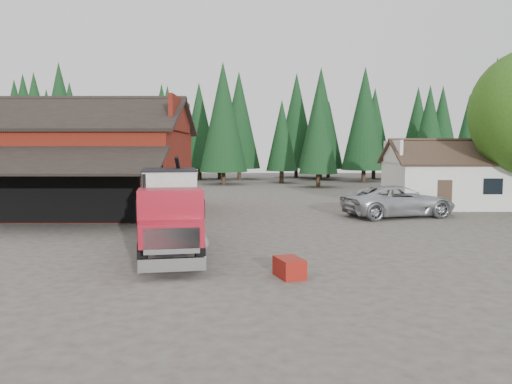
{
  "coord_description": "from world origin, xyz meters",
  "views": [
    {
      "loc": [
        -0.2,
        -21.09,
        3.96
      ],
      "look_at": [
        -0.29,
        3.59,
        1.8
      ],
      "focal_mm": 35.0,
      "sensor_mm": 36.0,
      "label": 1
    }
  ],
  "objects": [
    {
      "name": "farmhouse",
      "position": [
        13.0,
        13.0,
        1.67
      ],
      "size": [
        8.6,
        6.42,
        4.65
      ],
      "color": "silver",
      "rests_on": "ground"
    },
    {
      "name": "ground",
      "position": [
        0.0,
        0.0,
        0.0
      ],
      "size": [
        120.0,
        120.0,
        0.0
      ],
      "primitive_type": "plane",
      "color": "#49403A",
      "rests_on": "ground"
    },
    {
      "name": "red_barn",
      "position": [
        -11.0,
        9.9,
        2.69
      ],
      "size": [
        12.8,
        13.63,
        7.18
      ],
      "color": "maroon",
      "rests_on": "ground"
    },
    {
      "name": "near_pine_c",
      "position": [
        22.0,
        26.0,
        6.89
      ],
      "size": [
        4.84,
        4.84,
        12.4
      ],
      "color": "#382619",
      "rests_on": "ground"
    },
    {
      "name": "near_pine_a",
      "position": [
        -22.0,
        28.0,
        6.39
      ],
      "size": [
        4.4,
        4.4,
        11.4
      ],
      "color": "#382619",
      "rests_on": "ground"
    },
    {
      "name": "feed_truck",
      "position": [
        -3.5,
        -2.44,
        1.7
      ],
      "size": [
        3.58,
        8.32,
        3.64
      ],
      "rotation": [
        0.0,
        0.0,
        0.18
      ],
      "color": "black",
      "rests_on": "ground"
    },
    {
      "name": "near_pine_d",
      "position": [
        -4.0,
        34.0,
        7.39
      ],
      "size": [
        5.28,
        5.28,
        13.4
      ],
      "color": "#382619",
      "rests_on": "ground"
    },
    {
      "name": "silver_car",
      "position": [
        8.0,
        7.73,
        0.91
      ],
      "size": [
        7.1,
        4.67,
        1.81
      ],
      "primitive_type": "imported",
      "rotation": [
        0.0,
        0.0,
        1.85
      ],
      "color": "#B4B8BC",
      "rests_on": "ground"
    },
    {
      "name": "near_pine_b",
      "position": [
        6.0,
        30.0,
        5.89
      ],
      "size": [
        3.96,
        3.96,
        10.4
      ],
      "color": "#382619",
      "rests_on": "ground"
    },
    {
      "name": "equip_box",
      "position": [
        0.78,
        -6.0,
        0.3
      ],
      "size": [
        1.03,
        1.27,
        0.6
      ],
      "primitive_type": "cube",
      "rotation": [
        0.0,
        0.0,
        0.34
      ],
      "color": "maroon",
      "rests_on": "ground"
    },
    {
      "name": "conifer_backdrop",
      "position": [
        0.0,
        42.0,
        0.0
      ],
      "size": [
        76.0,
        16.0,
        16.0
      ],
      "primitive_type": null,
      "color": "black",
      "rests_on": "ground"
    }
  ]
}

